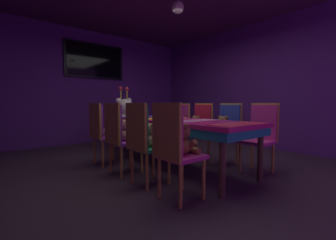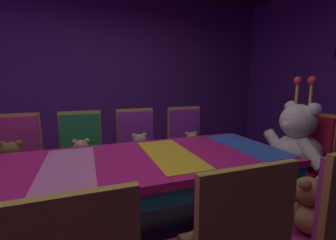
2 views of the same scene
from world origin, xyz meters
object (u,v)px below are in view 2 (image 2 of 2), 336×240
(teddy_left_0, at_px, (12,162))
(teddy_right_3, at_px, (306,207))
(teddy_right_2, at_px, (213,231))
(teddy_left_3, at_px, (192,145))
(chair_left_3, at_px, (186,140))
(banquet_table, at_px, (124,172))
(throne_chair, at_px, (307,153))
(teddy_left_2, at_px, (140,149))
(chair_left_1, at_px, (82,150))
(chair_left_0, at_px, (17,156))
(chair_right_3, at_px, (334,222))
(chair_left_2, at_px, (137,145))
(teddy_left_1, at_px, (82,156))
(king_teddy_bear, at_px, (295,140))

(teddy_left_0, height_order, teddy_right_3, same)
(teddy_right_2, bearing_deg, teddy_left_3, -22.30)
(teddy_left_3, bearing_deg, chair_left_3, 180.00)
(banquet_table, xyz_separation_m, chair_left_3, (-0.85, 0.87, -0.06))
(teddy_left_0, height_order, throne_chair, throne_chair)
(teddy_left_2, bearing_deg, chair_left_1, -102.52)
(chair_left_0, bearing_deg, chair_right_3, 45.76)
(teddy_left_0, xyz_separation_m, chair_right_3, (1.54, 1.73, 0.00))
(teddy_right_2, bearing_deg, chair_left_0, 36.81)
(chair_left_0, bearing_deg, teddy_left_3, 85.45)
(banquet_table, distance_m, chair_left_2, 0.90)
(teddy_left_2, distance_m, teddy_left_3, 0.59)
(teddy_left_1, distance_m, teddy_left_3, 1.16)
(king_teddy_bear, bearing_deg, teddy_right_3, 44.23)
(teddy_right_2, height_order, chair_right_3, chair_right_3)
(throne_chair, bearing_deg, teddy_left_1, -18.45)
(banquet_table, distance_m, teddy_left_3, 1.12)
(teddy_left_2, bearing_deg, teddy_left_3, 89.86)
(banquet_table, height_order, king_teddy_bear, king_teddy_bear)
(chair_left_1, bearing_deg, teddy_left_1, -0.00)
(chair_left_2, height_order, teddy_right_3, chair_left_2)
(chair_left_1, bearing_deg, teddy_left_2, 77.48)
(chair_left_1, distance_m, chair_right_3, 2.05)
(banquet_table, bearing_deg, teddy_right_3, 51.58)
(king_teddy_bear, bearing_deg, chair_left_0, -18.92)
(king_teddy_bear, bearing_deg, banquet_table, -0.00)
(teddy_left_3, height_order, teddy_right_3, teddy_right_3)
(teddy_left_1, bearing_deg, teddy_left_2, 91.80)
(teddy_left_1, xyz_separation_m, teddy_left_2, (-0.02, 0.57, 0.00))
(chair_left_0, relative_size, teddy_right_2, 3.04)
(banquet_table, distance_m, teddy_left_2, 0.76)
(chair_right_3, distance_m, teddy_right_3, 0.15)
(teddy_left_1, xyz_separation_m, teddy_left_3, (-0.02, 1.16, -0.01))
(throne_chair, xyz_separation_m, king_teddy_bear, (0.00, -0.17, 0.14))
(teddy_left_2, relative_size, chair_right_3, 0.32)
(chair_left_0, height_order, chair_right_3, same)
(teddy_left_1, height_order, chair_left_2, chair_left_2)
(teddy_left_3, relative_size, teddy_right_2, 0.88)
(chair_left_0, xyz_separation_m, teddy_left_0, (0.15, -0.00, -0.00))
(chair_left_3, relative_size, king_teddy_bear, 1.14)
(teddy_right_2, height_order, throne_chair, throne_chair)
(throne_chair, bearing_deg, chair_left_0, -17.78)
(teddy_right_2, bearing_deg, chair_right_3, -104.65)
(chair_left_2, height_order, teddy_left_3, chair_left_2)
(banquet_table, relative_size, teddy_left_0, 7.30)
(chair_left_3, xyz_separation_m, throne_chair, (0.85, 0.90, 0.00))
(chair_left_1, height_order, throne_chair, same)
(teddy_right_2, relative_size, chair_right_3, 0.33)
(chair_left_0, height_order, teddy_left_2, chair_left_0)
(teddy_right_3, relative_size, throne_chair, 0.34)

